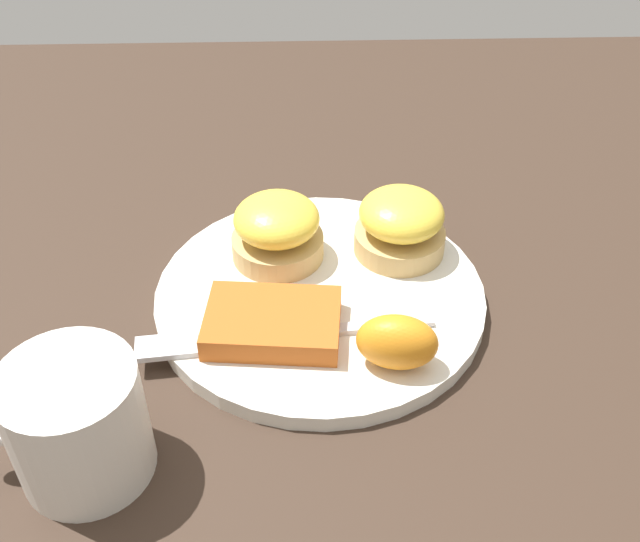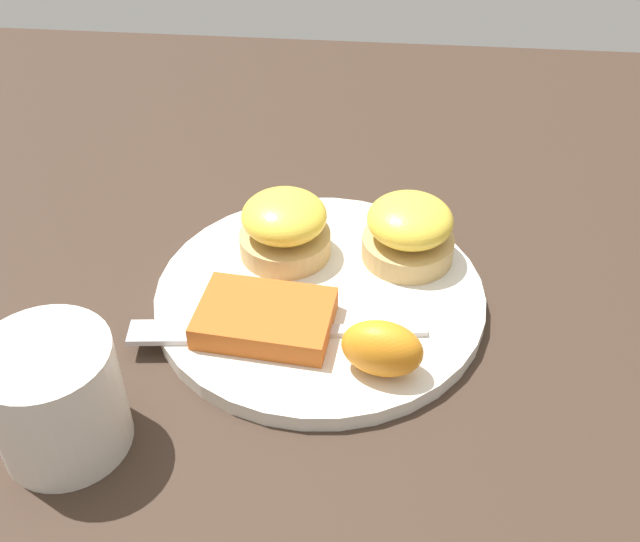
{
  "view_description": "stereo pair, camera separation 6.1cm",
  "coord_description": "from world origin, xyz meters",
  "px_view_note": "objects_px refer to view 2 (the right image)",
  "views": [
    {
      "loc": [
        0.02,
        0.47,
        0.42
      ],
      "look_at": [
        0.0,
        0.0,
        0.03
      ],
      "focal_mm": 42.0,
      "sensor_mm": 36.0,
      "label": 1
    },
    {
      "loc": [
        -0.05,
        0.47,
        0.42
      ],
      "look_at": [
        0.0,
        0.0,
        0.03
      ],
      "focal_mm": 42.0,
      "sensor_mm": 36.0,
      "label": 2
    }
  ],
  "objects_px": {
    "orange_wedge": "(382,349)",
    "fork": "(257,332)",
    "sandwich_benedict_left": "(409,231)",
    "sandwich_benedict_right": "(285,227)",
    "cup": "(54,398)",
    "hashbrown_patty": "(265,318)"
  },
  "relations": [
    {
      "from": "sandwich_benedict_left",
      "to": "hashbrown_patty",
      "type": "relative_size",
      "value": 0.77
    },
    {
      "from": "sandwich_benedict_left",
      "to": "orange_wedge",
      "type": "distance_m",
      "value": 0.14
    },
    {
      "from": "fork",
      "to": "sandwich_benedict_left",
      "type": "bearing_deg",
      "value": -136.46
    },
    {
      "from": "hashbrown_patty",
      "to": "orange_wedge",
      "type": "distance_m",
      "value": 0.1
    },
    {
      "from": "orange_wedge",
      "to": "fork",
      "type": "relative_size",
      "value": 0.26
    },
    {
      "from": "fork",
      "to": "cup",
      "type": "distance_m",
      "value": 0.16
    },
    {
      "from": "hashbrown_patty",
      "to": "fork",
      "type": "relative_size",
      "value": 0.45
    },
    {
      "from": "sandwich_benedict_right",
      "to": "hashbrown_patty",
      "type": "distance_m",
      "value": 0.1
    },
    {
      "from": "sandwich_benedict_left",
      "to": "cup",
      "type": "height_order",
      "value": "cup"
    },
    {
      "from": "hashbrown_patty",
      "to": "fork",
      "type": "xyz_separation_m",
      "value": [
        0.01,
        0.01,
        -0.01
      ]
    },
    {
      "from": "orange_wedge",
      "to": "cup",
      "type": "height_order",
      "value": "cup"
    },
    {
      "from": "fork",
      "to": "cup",
      "type": "bearing_deg",
      "value": 40.98
    },
    {
      "from": "sandwich_benedict_right",
      "to": "hashbrown_patty",
      "type": "relative_size",
      "value": 0.77
    },
    {
      "from": "sandwich_benedict_right",
      "to": "orange_wedge",
      "type": "height_order",
      "value": "sandwich_benedict_right"
    },
    {
      "from": "sandwich_benedict_left",
      "to": "cup",
      "type": "distance_m",
      "value": 0.31
    },
    {
      "from": "sandwich_benedict_left",
      "to": "orange_wedge",
      "type": "xyz_separation_m",
      "value": [
        0.02,
        0.14,
        -0.01
      ]
    },
    {
      "from": "sandwich_benedict_right",
      "to": "hashbrown_patty",
      "type": "height_order",
      "value": "sandwich_benedict_right"
    },
    {
      "from": "fork",
      "to": "cup",
      "type": "height_order",
      "value": "cup"
    },
    {
      "from": "sandwich_benedict_left",
      "to": "fork",
      "type": "relative_size",
      "value": 0.34
    },
    {
      "from": "sandwich_benedict_right",
      "to": "fork",
      "type": "xyz_separation_m",
      "value": [
        0.01,
        0.1,
        -0.03
      ]
    },
    {
      "from": "sandwich_benedict_left",
      "to": "orange_wedge",
      "type": "height_order",
      "value": "sandwich_benedict_left"
    },
    {
      "from": "orange_wedge",
      "to": "fork",
      "type": "distance_m",
      "value": 0.1
    }
  ]
}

